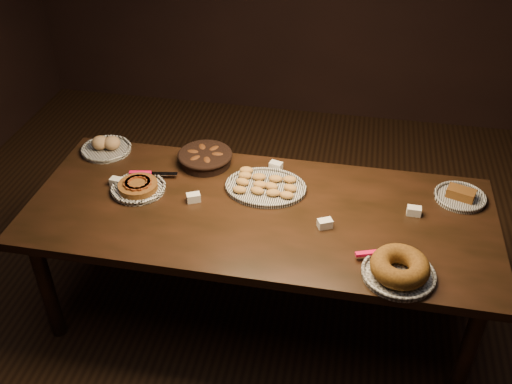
% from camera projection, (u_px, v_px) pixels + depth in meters
% --- Properties ---
extents(ground, '(5.00, 5.00, 0.00)m').
position_uv_depth(ground, '(259.00, 309.00, 3.37)').
color(ground, black).
rests_on(ground, ground).
extents(buffet_table, '(2.40, 1.00, 0.75)m').
position_uv_depth(buffet_table, '(259.00, 220.00, 2.97)').
color(buffet_table, black).
rests_on(buffet_table, ground).
extents(apple_tart_plate, '(0.32, 0.32, 0.06)m').
position_uv_depth(apple_tart_plate, '(138.00, 187.00, 3.05)').
color(apple_tart_plate, white).
rests_on(apple_tart_plate, buffet_table).
extents(madeleine_platter, '(0.44, 0.35, 0.05)m').
position_uv_depth(madeleine_platter, '(265.00, 186.00, 3.06)').
color(madeleine_platter, black).
rests_on(madeleine_platter, buffet_table).
extents(bundt_cake_plate, '(0.36, 0.34, 0.10)m').
position_uv_depth(bundt_cake_plate, '(399.00, 269.00, 2.52)').
color(bundt_cake_plate, black).
rests_on(bundt_cake_plate, buffet_table).
extents(croissant_basket, '(0.34, 0.34, 0.08)m').
position_uv_depth(croissant_basket, '(205.00, 157.00, 3.25)').
color(croissant_basket, black).
rests_on(croissant_basket, buffet_table).
extents(bread_roll_plate, '(0.30, 0.30, 0.09)m').
position_uv_depth(bread_roll_plate, '(106.00, 146.00, 3.37)').
color(bread_roll_plate, white).
rests_on(bread_roll_plate, buffet_table).
extents(loaf_plate, '(0.27, 0.27, 0.06)m').
position_uv_depth(loaf_plate, '(460.00, 196.00, 2.99)').
color(loaf_plate, black).
rests_on(loaf_plate, buffet_table).
extents(tent_cards, '(1.65, 0.53, 0.04)m').
position_uv_depth(tent_cards, '(262.00, 195.00, 2.99)').
color(tent_cards, white).
rests_on(tent_cards, buffet_table).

